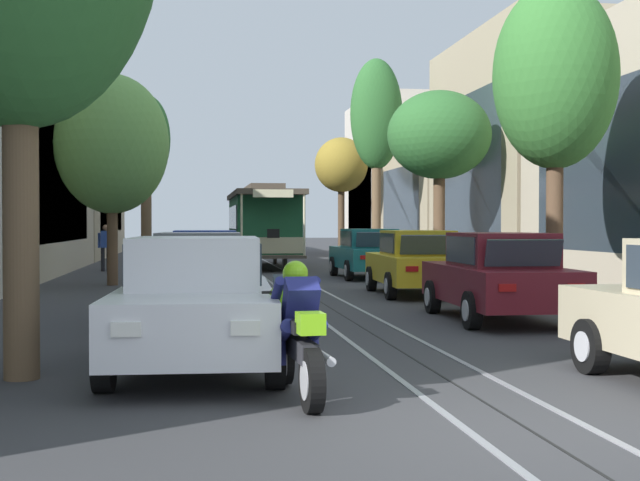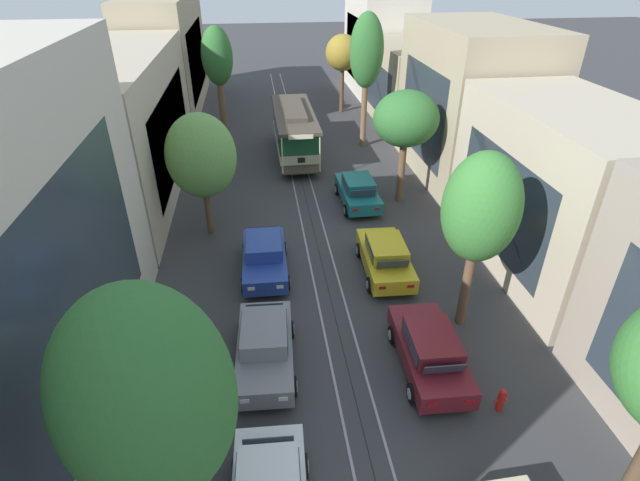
{
  "view_description": "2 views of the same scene",
  "coord_description": "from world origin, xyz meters",
  "px_view_note": "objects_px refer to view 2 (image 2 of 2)",
  "views": [
    {
      "loc": [
        -2.8,
        -6.77,
        1.74
      ],
      "look_at": [
        0.55,
        16.2,
        1.29
      ],
      "focal_mm": 48.86,
      "sensor_mm": 36.0,
      "label": 1
    },
    {
      "loc": [
        -2.46,
        -2.86,
        11.96
      ],
      "look_at": [
        0.0,
        15.59,
        0.81
      ],
      "focal_mm": 27.1,
      "sensor_mm": 36.0,
      "label": 2
    }
  ],
  "objects_px": {
    "parked_car_grey_second_left": "(265,346)",
    "street_tree_kerb_right_second": "(481,209)",
    "street_tree_kerb_left_second": "(201,156)",
    "street_tree_kerb_right_fourth": "(367,53)",
    "street_tree_kerb_left_mid": "(217,59)",
    "pedestrian_on_left_pavement": "(202,160)",
    "cable_car_trolley": "(294,130)",
    "parked_car_teal_fourth_right": "(358,191)",
    "street_tree_kerb_left_near": "(147,402)",
    "street_tree_kerb_right_mid": "(406,120)",
    "street_tree_kerb_right_far": "(343,53)",
    "parked_car_blue_mid_left": "(264,256)",
    "parked_car_maroon_second_right": "(430,350)",
    "parked_car_yellow_mid_right": "(385,257)",
    "fire_hydrant": "(501,400)"
  },
  "relations": [
    {
      "from": "street_tree_kerb_right_second",
      "to": "street_tree_kerb_right_mid",
      "type": "height_order",
      "value": "street_tree_kerb_right_second"
    },
    {
      "from": "street_tree_kerb_left_near",
      "to": "street_tree_kerb_right_fourth",
      "type": "distance_m",
      "value": 28.15
    },
    {
      "from": "street_tree_kerb_left_mid",
      "to": "street_tree_kerb_right_second",
      "type": "xyz_separation_m",
      "value": [
        9.55,
        -23.52,
        -0.69
      ]
    },
    {
      "from": "cable_car_trolley",
      "to": "pedestrian_on_left_pavement",
      "type": "distance_m",
      "value": 6.68
    },
    {
      "from": "street_tree_kerb_right_second",
      "to": "street_tree_kerb_right_mid",
      "type": "bearing_deg",
      "value": 87.11
    },
    {
      "from": "parked_car_teal_fourth_right",
      "to": "street_tree_kerb_right_second",
      "type": "bearing_deg",
      "value": -79.67
    },
    {
      "from": "parked_car_grey_second_left",
      "to": "parked_car_yellow_mid_right",
      "type": "bearing_deg",
      "value": 42.16
    },
    {
      "from": "street_tree_kerb_right_mid",
      "to": "street_tree_kerb_right_far",
      "type": "bearing_deg",
      "value": 90.64
    },
    {
      "from": "parked_car_blue_mid_left",
      "to": "cable_car_trolley",
      "type": "height_order",
      "value": "cable_car_trolley"
    },
    {
      "from": "parked_car_teal_fourth_right",
      "to": "street_tree_kerb_left_mid",
      "type": "relative_size",
      "value": 0.57
    },
    {
      "from": "street_tree_kerb_right_second",
      "to": "pedestrian_on_left_pavement",
      "type": "distance_m",
      "value": 19.18
    },
    {
      "from": "street_tree_kerb_left_near",
      "to": "street_tree_kerb_right_second",
      "type": "xyz_separation_m",
      "value": [
        9.31,
        7.03,
        -0.4
      ]
    },
    {
      "from": "parked_car_maroon_second_right",
      "to": "parked_car_yellow_mid_right",
      "type": "bearing_deg",
      "value": 90.49
    },
    {
      "from": "parked_car_yellow_mid_right",
      "to": "street_tree_kerb_right_fourth",
      "type": "xyz_separation_m",
      "value": [
        2.37,
        15.83,
        5.48
      ]
    },
    {
      "from": "fire_hydrant",
      "to": "street_tree_kerb_left_near",
      "type": "bearing_deg",
      "value": -161.67
    },
    {
      "from": "parked_car_grey_second_left",
      "to": "street_tree_kerb_left_near",
      "type": "height_order",
      "value": "street_tree_kerb_left_near"
    },
    {
      "from": "parked_car_yellow_mid_right",
      "to": "fire_hydrant",
      "type": "distance_m",
      "value": 7.81
    },
    {
      "from": "parked_car_teal_fourth_right",
      "to": "parked_car_maroon_second_right",
      "type": "bearing_deg",
      "value": -90.49
    },
    {
      "from": "parked_car_maroon_second_right",
      "to": "street_tree_kerb_right_mid",
      "type": "bearing_deg",
      "value": 78.72
    },
    {
      "from": "parked_car_grey_second_left",
      "to": "street_tree_kerb_left_near",
      "type": "xyz_separation_m",
      "value": [
        -2.01,
        -5.8,
        4.35
      ]
    },
    {
      "from": "street_tree_kerb_right_second",
      "to": "street_tree_kerb_right_fourth",
      "type": "relative_size",
      "value": 0.76
    },
    {
      "from": "street_tree_kerb_left_second",
      "to": "street_tree_kerb_right_fourth",
      "type": "distance_m",
      "value": 15.29
    },
    {
      "from": "street_tree_kerb_right_mid",
      "to": "pedestrian_on_left_pavement",
      "type": "bearing_deg",
      "value": 155.06
    },
    {
      "from": "street_tree_kerb_left_second",
      "to": "cable_car_trolley",
      "type": "distance_m",
      "value": 11.72
    },
    {
      "from": "street_tree_kerb_right_mid",
      "to": "parked_car_teal_fourth_right",
      "type": "bearing_deg",
      "value": -176.53
    },
    {
      "from": "fire_hydrant",
      "to": "street_tree_kerb_right_mid",
      "type": "bearing_deg",
      "value": 86.52
    },
    {
      "from": "street_tree_kerb_left_mid",
      "to": "street_tree_kerb_left_near",
      "type": "bearing_deg",
      "value": -89.57
    },
    {
      "from": "street_tree_kerb_left_second",
      "to": "street_tree_kerb_right_far",
      "type": "relative_size",
      "value": 0.95
    },
    {
      "from": "parked_car_blue_mid_left",
      "to": "street_tree_kerb_right_second",
      "type": "xyz_separation_m",
      "value": [
        7.13,
        -4.27,
        3.95
      ]
    },
    {
      "from": "street_tree_kerb_right_fourth",
      "to": "parked_car_blue_mid_left",
      "type": "bearing_deg",
      "value": -116.33
    },
    {
      "from": "parked_car_blue_mid_left",
      "to": "pedestrian_on_left_pavement",
      "type": "height_order",
      "value": "pedestrian_on_left_pavement"
    },
    {
      "from": "street_tree_kerb_right_second",
      "to": "parked_car_teal_fourth_right",
      "type": "bearing_deg",
      "value": 100.33
    },
    {
      "from": "parked_car_maroon_second_right",
      "to": "street_tree_kerb_right_fourth",
      "type": "relative_size",
      "value": 0.5
    },
    {
      "from": "parked_car_yellow_mid_right",
      "to": "street_tree_kerb_right_second",
      "type": "height_order",
      "value": "street_tree_kerb_right_second"
    },
    {
      "from": "street_tree_kerb_left_mid",
      "to": "pedestrian_on_left_pavement",
      "type": "xyz_separation_m",
      "value": [
        -1.05,
        -7.98,
        -4.48
      ]
    },
    {
      "from": "fire_hydrant",
      "to": "street_tree_kerb_right_far",
      "type": "bearing_deg",
      "value": 88.79
    },
    {
      "from": "parked_car_grey_second_left",
      "to": "street_tree_kerb_left_second",
      "type": "distance_m",
      "value": 10.13
    },
    {
      "from": "street_tree_kerb_right_far",
      "to": "street_tree_kerb_left_second",
      "type": "bearing_deg",
      "value": -116.5
    },
    {
      "from": "parked_car_teal_fourth_right",
      "to": "street_tree_kerb_right_fourth",
      "type": "bearing_deg",
      "value": 76.44
    },
    {
      "from": "street_tree_kerb_right_fourth",
      "to": "parked_car_maroon_second_right",
      "type": "bearing_deg",
      "value": -96.15
    },
    {
      "from": "street_tree_kerb_left_mid",
      "to": "street_tree_kerb_right_fourth",
      "type": "height_order",
      "value": "street_tree_kerb_right_fourth"
    },
    {
      "from": "parked_car_blue_mid_left",
      "to": "parked_car_teal_fourth_right",
      "type": "relative_size",
      "value": 1.0
    },
    {
      "from": "street_tree_kerb_left_second",
      "to": "parked_car_blue_mid_left",
      "type": "bearing_deg",
      "value": -56.26
    },
    {
      "from": "parked_car_grey_second_left",
      "to": "street_tree_kerb_right_second",
      "type": "relative_size",
      "value": 0.66
    },
    {
      "from": "parked_car_grey_second_left",
      "to": "street_tree_kerb_right_far",
      "type": "xyz_separation_m",
      "value": [
        7.63,
        29.38,
        4.0
      ]
    },
    {
      "from": "street_tree_kerb_left_second",
      "to": "pedestrian_on_left_pavement",
      "type": "bearing_deg",
      "value": 97.01
    },
    {
      "from": "parked_car_teal_fourth_right",
      "to": "street_tree_kerb_left_near",
      "type": "height_order",
      "value": "street_tree_kerb_left_near"
    },
    {
      "from": "parked_car_maroon_second_right",
      "to": "parked_car_yellow_mid_right",
      "type": "distance_m",
      "value": 5.69
    },
    {
      "from": "parked_car_blue_mid_left",
      "to": "street_tree_kerb_left_mid",
      "type": "distance_m",
      "value": 19.94
    },
    {
      "from": "cable_car_trolley",
      "to": "pedestrian_on_left_pavement",
      "type": "xyz_separation_m",
      "value": [
        -5.99,
        -2.87,
        -0.7
      ]
    }
  ]
}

